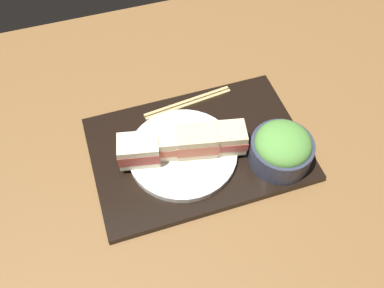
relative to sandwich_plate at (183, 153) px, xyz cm
name	(u,v)px	position (x,y,z in cm)	size (l,w,h in cm)	color
ground_plane	(171,163)	(2.20, -0.93, -3.74)	(140.00, 100.00, 3.00)	brown
serving_tray	(199,151)	(-3.50, -0.51, -1.44)	(41.91, 28.42, 1.60)	black
sandwich_plate	(183,153)	(0.00, 0.00, 0.00)	(21.28, 21.28, 1.28)	silver
sandwich_nearmost	(225,138)	(-8.21, 1.34, 3.15)	(8.84, 6.75, 5.02)	beige
sandwich_inner_near	(197,141)	(-2.74, 0.45, 3.32)	(8.92, 6.67, 5.36)	beige
sandwich_inner_far	(168,145)	(2.74, -0.45, 3.17)	(8.99, 6.68, 5.05)	beige
sandwich_farmost	(138,149)	(8.21, -1.34, 3.29)	(8.71, 6.65, 5.31)	#EFE5C1
salad_bowl	(282,148)	(-17.49, 6.73, 3.16)	(11.94, 11.94, 8.08)	#33384C
chopsticks_pair	(188,103)	(-4.99, -12.19, -0.29)	(19.69, 3.79, 0.70)	tan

